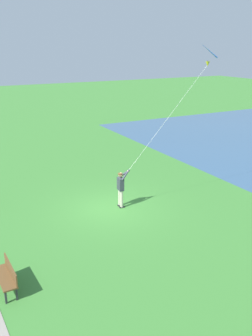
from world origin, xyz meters
TOP-DOWN VIEW (x-y plane):
  - ground_plane at (0.00, 0.00)m, footprint 120.00×120.00m
  - person_kite_flyer at (-0.49, 0.04)m, footprint 0.62×0.52m
  - flying_kite at (-4.56, 0.23)m, footprint 4.61×1.96m
  - park_bench_far_walkway at (5.52, 3.93)m, footprint 0.50×1.52m

SIDE VIEW (x-z plane):
  - ground_plane at x=0.00m, z-range 0.00..0.00m
  - park_bench_far_walkway at x=5.52m, z-range 0.07..0.95m
  - person_kite_flyer at x=-0.49m, z-range 0.13..1.96m
  - flying_kite at x=-4.56m, z-range 4.10..9.63m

